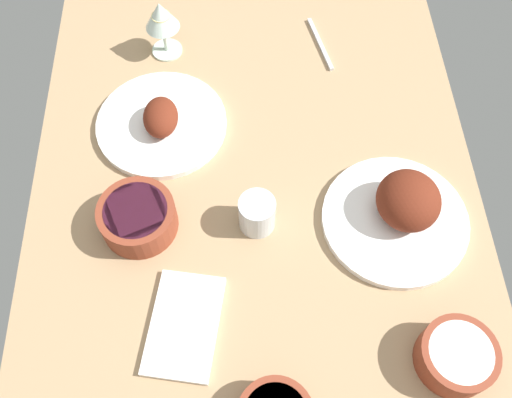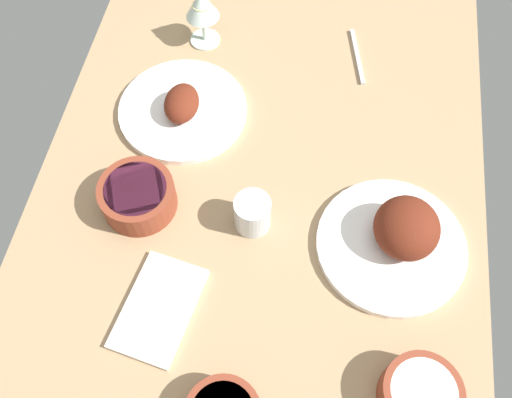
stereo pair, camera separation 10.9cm
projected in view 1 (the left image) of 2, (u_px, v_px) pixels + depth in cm
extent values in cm
cube|color=tan|center=(256.00, 209.00, 113.02)|extent=(140.00, 90.00, 4.00)
cylinder|color=white|center=(162.00, 124.00, 119.95)|extent=(27.75, 27.75, 1.60)
ellipsoid|color=#602314|center=(161.00, 117.00, 116.45)|extent=(9.94, 7.27, 5.84)
cylinder|color=white|center=(395.00, 220.00, 108.61)|extent=(28.29, 28.29, 1.60)
ellipsoid|color=#602314|center=(408.00, 200.00, 105.06)|extent=(12.80, 12.11, 9.07)
cylinder|color=brown|center=(456.00, 356.00, 93.59)|extent=(12.98, 12.98, 6.08)
cylinder|color=white|center=(461.00, 353.00, 91.37)|extent=(10.65, 10.65, 1.00)
cylinder|color=brown|center=(138.00, 218.00, 106.18)|extent=(14.66, 14.66, 6.38)
cylinder|color=#4C192D|center=(135.00, 211.00, 103.84)|extent=(12.02, 12.02, 1.00)
cylinder|color=silver|center=(167.00, 50.00, 131.09)|extent=(7.00, 7.00, 0.50)
cylinder|color=silver|center=(165.00, 38.00, 127.82)|extent=(1.00, 1.00, 7.00)
cone|color=silver|center=(161.00, 15.00, 121.93)|extent=(7.60, 7.60, 6.50)
cylinder|color=beige|center=(162.00, 20.00, 123.20)|extent=(4.18, 4.18, 2.80)
cylinder|color=silver|center=(256.00, 214.00, 105.86)|extent=(7.02, 7.02, 7.67)
cube|color=white|center=(184.00, 325.00, 98.69)|extent=(20.87, 15.06, 1.20)
cube|color=silver|center=(320.00, 44.00, 131.86)|extent=(16.39, 4.60, 0.80)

